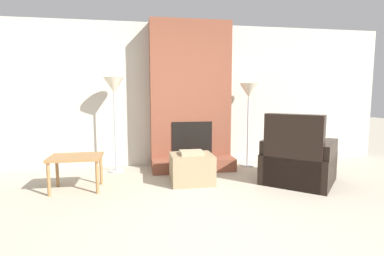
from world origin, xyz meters
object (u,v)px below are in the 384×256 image
object	(u,v)px
armchair	(298,163)
side_table	(76,161)
ottoman	(192,168)
floor_lamp_right	(249,95)
floor_lamp_left	(114,90)

from	to	relation	value
armchair	side_table	size ratio (longest dim) A/B	1.98
ottoman	armchair	world-z (taller)	armchair
ottoman	floor_lamp_right	xyz separation A→B (m)	(1.20, 0.89, 1.08)
ottoman	floor_lamp_right	distance (m)	1.85
armchair	floor_lamp_right	xyz separation A→B (m)	(-0.35, 1.17, 0.99)
armchair	ottoman	bearing A→B (deg)	31.91
side_table	ottoman	bearing A→B (deg)	1.61
ottoman	armchair	distance (m)	1.58
side_table	floor_lamp_left	size ratio (longest dim) A/B	0.43
side_table	floor_lamp_right	xyz separation A→B (m)	(2.83, 0.94, 0.89)
side_table	floor_lamp_left	distance (m)	1.43
side_table	floor_lamp_left	xyz separation A→B (m)	(0.46, 0.94, 0.97)
floor_lamp_right	floor_lamp_left	bearing A→B (deg)	180.00
floor_lamp_left	armchair	bearing A→B (deg)	-23.21
side_table	floor_lamp_right	distance (m)	3.11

